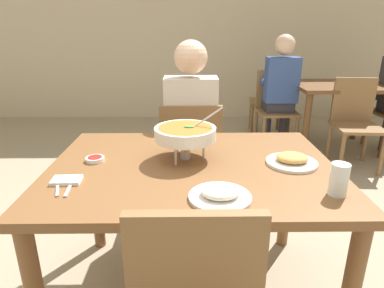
{
  "coord_description": "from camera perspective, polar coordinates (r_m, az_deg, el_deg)",
  "views": [
    {
      "loc": [
        -0.02,
        -1.44,
        1.39
      ],
      "look_at": [
        0.0,
        0.15,
        0.82
      ],
      "focal_mm": 30.9,
      "sensor_mm": 36.0,
      "label": 1
    }
  ],
  "objects": [
    {
      "name": "napkin_folded",
      "position": [
        1.49,
        -20.82,
        -5.88
      ],
      "size": [
        0.12,
        0.09,
        0.02
      ],
      "primitive_type": "cube",
      "rotation": [
        0.0,
        0.0,
        0.04
      ],
      "color": "white",
      "rests_on": "dining_table_main"
    },
    {
      "name": "dining_table_far",
      "position": [
        4.17,
        23.73,
        7.57
      ],
      "size": [
        1.0,
        0.8,
        0.77
      ],
      "color": "brown",
      "rests_on": "ground_plane"
    },
    {
      "name": "chair_bg_right",
      "position": [
        3.76,
        26.3,
        4.09
      ],
      "size": [
        0.47,
        0.47,
        0.9
      ],
      "color": "brown",
      "rests_on": "ground_plane"
    },
    {
      "name": "spoon_utensil",
      "position": [
        1.44,
        -20.32,
        -6.9
      ],
      "size": [
        0.03,
        0.17,
        0.01
      ],
      "primitive_type": "cube",
      "rotation": [
        0.0,
        0.0,
        0.11
      ],
      "color": "silver",
      "rests_on": "dining_table_main"
    },
    {
      "name": "fork_utensil",
      "position": [
        1.46,
        -22.18,
        -6.83
      ],
      "size": [
        0.07,
        0.16,
        0.01
      ],
      "primitive_type": "cube",
      "rotation": [
        0.0,
        0.0,
        0.34
      ],
      "color": "silver",
      "rests_on": "dining_table_main"
    },
    {
      "name": "chair_bg_middle",
      "position": [
        4.1,
        14.14,
        6.71
      ],
      "size": [
        0.46,
        0.46,
        0.9
      ],
      "color": "brown",
      "rests_on": "ground_plane"
    },
    {
      "name": "chair_bg_corner",
      "position": [
        4.54,
        14.0,
        7.94
      ],
      "size": [
        0.5,
        0.5,
        0.9
      ],
      "color": "brown",
      "rests_on": "ground_plane"
    },
    {
      "name": "diner_main",
      "position": [
        2.35,
        -0.21,
        3.74
      ],
      "size": [
        0.4,
        0.45,
        1.31
      ],
      "color": "#2D2D38",
      "rests_on": "ground_plane"
    },
    {
      "name": "patron_bg_middle",
      "position": [
        3.96,
        14.99,
        9.68
      ],
      "size": [
        0.4,
        0.45,
        1.31
      ],
      "color": "#2D2D38",
      "rests_on": "ground_plane"
    },
    {
      "name": "curry_bowl",
      "position": [
        1.6,
        -1.17,
        1.81
      ],
      "size": [
        0.33,
        0.3,
        0.26
      ],
      "color": "silver",
      "rests_on": "dining_table_main"
    },
    {
      "name": "drink_glass",
      "position": [
        1.4,
        24.0,
        -5.87
      ],
      "size": [
        0.07,
        0.07,
        0.13
      ],
      "color": "silver",
      "rests_on": "dining_table_main"
    },
    {
      "name": "sauce_dish",
      "position": [
        1.67,
        -16.4,
        -2.49
      ],
      "size": [
        0.09,
        0.09,
        0.02
      ],
      "color": "white",
      "rests_on": "dining_table_main"
    },
    {
      "name": "rice_plate",
      "position": [
        1.27,
        4.85,
        -8.63
      ],
      "size": [
        0.24,
        0.24,
        0.06
      ],
      "color": "white",
      "rests_on": "dining_table_main"
    },
    {
      "name": "appetizer_plate",
      "position": [
        1.64,
        16.84,
        -2.67
      ],
      "size": [
        0.24,
        0.24,
        0.06
      ],
      "color": "white",
      "rests_on": "dining_table_main"
    },
    {
      "name": "cafe_rear_partition",
      "position": [
        5.23,
        -0.54,
        20.9
      ],
      "size": [
        10.0,
        0.1,
        3.0
      ],
      "primitive_type": "cube",
      "color": "beige",
      "rests_on": "ground_plane"
    },
    {
      "name": "chair_diner_main",
      "position": [
        2.39,
        -0.19,
        -1.93
      ],
      "size": [
        0.44,
        0.44,
        0.9
      ],
      "color": "brown",
      "rests_on": "ground_plane"
    },
    {
      "name": "dining_table_main",
      "position": [
        1.61,
        0.07,
        -6.89
      ],
      "size": [
        1.35,
        0.99,
        0.77
      ],
      "color": "brown",
      "rests_on": "ground_plane"
    }
  ]
}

